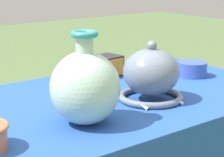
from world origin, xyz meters
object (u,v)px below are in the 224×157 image
at_px(vase_dome_bell, 151,76).
at_px(mosaic_tile_box, 101,67).
at_px(vase_tall_bulbous, 85,87).
at_px(pot_squat_cobalt, 192,69).

xyz_separation_m(vase_dome_bell, mosaic_tile_box, (0.05, 0.35, -0.04)).
xyz_separation_m(vase_tall_bulbous, pot_squat_cobalt, (0.64, 0.18, -0.08)).
distance_m(mosaic_tile_box, pot_squat_cobalt, 0.37).
relative_size(vase_tall_bulbous, pot_squat_cobalt, 2.22).
bearing_deg(vase_dome_bell, vase_tall_bulbous, -170.48).
distance_m(vase_tall_bulbous, vase_dome_bell, 0.30).
height_order(vase_tall_bulbous, pot_squat_cobalt, vase_tall_bulbous).
distance_m(vase_tall_bulbous, mosaic_tile_box, 0.53).
relative_size(vase_tall_bulbous, vase_dome_bell, 1.17).
height_order(vase_tall_bulbous, mosaic_tile_box, vase_tall_bulbous).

